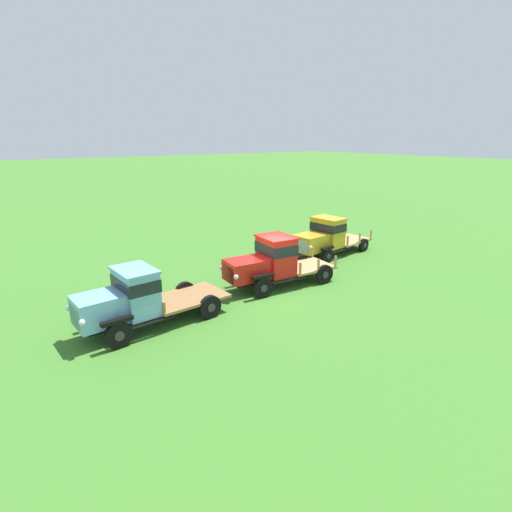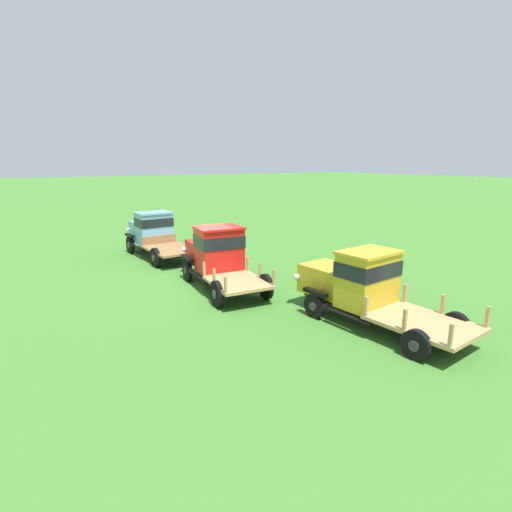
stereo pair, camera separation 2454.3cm
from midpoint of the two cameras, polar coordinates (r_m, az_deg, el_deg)
The scene contains 4 objects.
ground_plane at distance 10.91m, azimuth 42.57°, elevation -20.96°, with size 240.00×240.00×0.00m, color #3D7528.
vintage_truck_foreground_near at distance 12.92m, azimuth 17.46°, elevation -7.20°, with size 5.52×2.24×2.19m.
vintage_truck_second_in_line at distance 10.80m, azimuth 46.04°, elevation -14.67°, with size 5.39×2.41×2.29m.
vintage_truck_midrow_center at distance 13.21m, azimuth 72.28°, elevation -16.04°, with size 5.53×2.42×2.16m.
Camera 2 is at (13.52, -6.09, 4.63)m, focal length 28.00 mm.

